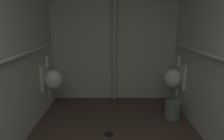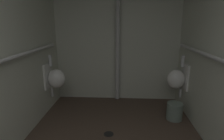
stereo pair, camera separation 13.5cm
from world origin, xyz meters
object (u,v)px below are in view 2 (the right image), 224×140
object	(u,v)px
urinal_left_mid	(55,78)
urinal_right_mid	(177,79)
standpipe_back_wall	(118,34)
waste_bin	(174,111)
floor_drain	(109,134)

from	to	relation	value
urinal_left_mid	urinal_right_mid	size ratio (longest dim) A/B	1.00
urinal_right_mid	standpipe_back_wall	size ratio (longest dim) A/B	0.29
urinal_left_mid	waste_bin	bearing A→B (deg)	-6.92
urinal_left_mid	waste_bin	world-z (taller)	urinal_left_mid
floor_drain	waste_bin	distance (m)	1.16
urinal_left_mid	waste_bin	xyz separation A→B (m)	(2.03, -0.25, -0.46)
waste_bin	urinal_right_mid	bearing A→B (deg)	73.69
urinal_right_mid	waste_bin	world-z (taller)	urinal_right_mid
urinal_right_mid	urinal_left_mid	bearing A→B (deg)	-177.73
urinal_right_mid	waste_bin	xyz separation A→B (m)	(-0.10, -0.33, -0.46)
floor_drain	waste_bin	bearing A→B (deg)	25.19
urinal_left_mid	waste_bin	distance (m)	2.10
standpipe_back_wall	waste_bin	xyz separation A→B (m)	(0.96, -0.75, -1.19)
floor_drain	standpipe_back_wall	bearing A→B (deg)	85.97
urinal_right_mid	floor_drain	distance (m)	1.52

